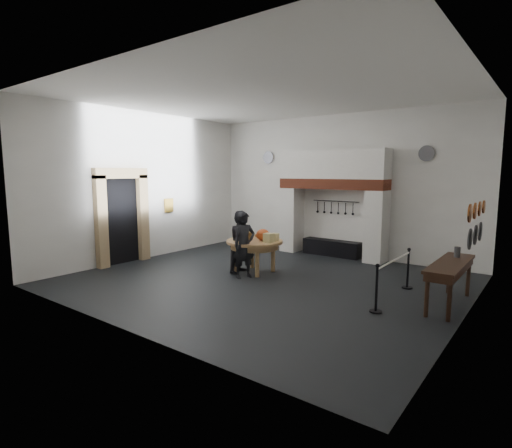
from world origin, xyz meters
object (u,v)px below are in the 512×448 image
Objects in this scene: visitor_near at (244,245)px; side_table at (451,264)px; iron_range at (332,248)px; work_table at (255,241)px; barrier_post_far at (408,269)px; visitor_far at (242,242)px; barrier_post_near at (377,290)px.

side_table is (4.66, 0.80, 0.02)m from visitor_near.
work_table reaches higher than iron_range.
iron_range is 2.11× the size of barrier_post_far.
iron_range is at bearing 143.54° from barrier_post_far.
barrier_post_far is (3.07, -2.27, 0.20)m from iron_range.
side_table is at bearing -58.18° from visitor_near.
work_table is 4.78m from side_table.
side_table is (5.06, 0.40, 0.04)m from visitor_far.
visitor_near is at bearing -170.21° from side_table.
work_table is 0.60m from visitor_near.
visitor_near is at bearing -78.92° from work_table.
work_table is 3.91m from barrier_post_near.
barrier_post_near is at bearing -108.71° from visitor_far.
iron_range is at bearing 143.74° from side_table.
barrier_post_near is 1.00× the size of barrier_post_far.
visitor_far is 1.85× the size of barrier_post_near.
visitor_near is at bearing -141.72° from visitor_far.
iron_range is 5.12m from side_table.
iron_range is 1.26× the size of work_table.
barrier_post_near is at bearing -75.14° from visitor_near.
visitor_near is 1.89× the size of barrier_post_near.
work_table is 0.89× the size of visitor_near.
visitor_near is at bearing -98.39° from iron_range.
iron_range is 0.86× the size of side_table.
work_table is 0.34m from visitor_far.
work_table is 0.68× the size of side_table.
visitor_far reaches higher than side_table.
side_table is at bearing -92.15° from visitor_far.
barrier_post_far is (4.03, 1.14, -0.38)m from visitor_far.
visitor_near reaches higher than work_table.
visitor_far is at bearing 67.02° from visitor_near.
visitor_near is 1.89× the size of barrier_post_far.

